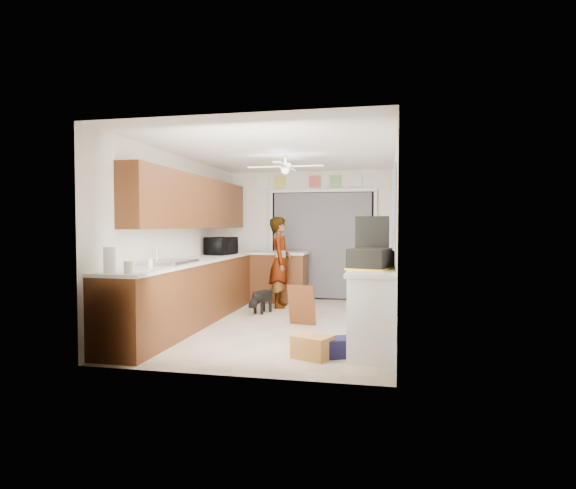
{
  "coord_description": "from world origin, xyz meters",
  "views": [
    {
      "loc": [
        1.52,
        -6.85,
        1.45
      ],
      "look_at": [
        0.0,
        0.4,
        1.15
      ],
      "focal_mm": 30.0,
      "sensor_mm": 36.0,
      "label": 1
    }
  ],
  "objects_px": {
    "navy_crate": "(340,347)",
    "paper_towel_roll": "(110,260)",
    "man": "(280,262)",
    "dog": "(263,301)",
    "cardboard_box": "(312,347)",
    "microwave": "(221,246)",
    "suitcase": "(371,259)"
  },
  "relations": [
    {
      "from": "paper_towel_roll",
      "to": "cardboard_box",
      "type": "height_order",
      "value": "paper_towel_roll"
    },
    {
      "from": "navy_crate",
      "to": "man",
      "type": "height_order",
      "value": "man"
    },
    {
      "from": "man",
      "to": "cardboard_box",
      "type": "bearing_deg",
      "value": -169.06
    },
    {
      "from": "navy_crate",
      "to": "suitcase",
      "type": "bearing_deg",
      "value": 51.45
    },
    {
      "from": "microwave",
      "to": "man",
      "type": "distance_m",
      "value": 1.07
    },
    {
      "from": "microwave",
      "to": "man",
      "type": "xyz_separation_m",
      "value": [
        0.95,
        0.39,
        -0.29
      ]
    },
    {
      "from": "man",
      "to": "dog",
      "type": "xyz_separation_m",
      "value": [
        -0.15,
        -0.62,
        -0.59
      ]
    },
    {
      "from": "microwave",
      "to": "suitcase",
      "type": "bearing_deg",
      "value": -119.64
    },
    {
      "from": "paper_towel_roll",
      "to": "navy_crate",
      "type": "relative_size",
      "value": 0.83
    },
    {
      "from": "suitcase",
      "to": "man",
      "type": "bearing_deg",
      "value": 138.15
    },
    {
      "from": "dog",
      "to": "paper_towel_roll",
      "type": "bearing_deg",
      "value": -88.55
    },
    {
      "from": "microwave",
      "to": "cardboard_box",
      "type": "height_order",
      "value": "microwave"
    },
    {
      "from": "paper_towel_roll",
      "to": "navy_crate",
      "type": "height_order",
      "value": "paper_towel_roll"
    },
    {
      "from": "microwave",
      "to": "dog",
      "type": "height_order",
      "value": "microwave"
    },
    {
      "from": "dog",
      "to": "man",
      "type": "bearing_deg",
      "value": 93.78
    },
    {
      "from": "paper_towel_roll",
      "to": "man",
      "type": "bearing_deg",
      "value": 74.21
    },
    {
      "from": "navy_crate",
      "to": "man",
      "type": "relative_size",
      "value": 0.21
    },
    {
      "from": "navy_crate",
      "to": "paper_towel_roll",
      "type": "bearing_deg",
      "value": -164.45
    },
    {
      "from": "navy_crate",
      "to": "dog",
      "type": "height_order",
      "value": "dog"
    },
    {
      "from": "paper_towel_roll",
      "to": "microwave",
      "type": "bearing_deg",
      "value": 88.61
    },
    {
      "from": "suitcase",
      "to": "dog",
      "type": "relative_size",
      "value": 1.07
    },
    {
      "from": "microwave",
      "to": "suitcase",
      "type": "xyz_separation_m",
      "value": [
        2.63,
        -2.2,
        -0.03
      ]
    },
    {
      "from": "suitcase",
      "to": "man",
      "type": "xyz_separation_m",
      "value": [
        -1.67,
        2.59,
        -0.26
      ]
    },
    {
      "from": "microwave",
      "to": "man",
      "type": "height_order",
      "value": "man"
    },
    {
      "from": "microwave",
      "to": "dog",
      "type": "xyz_separation_m",
      "value": [
        0.8,
        -0.23,
        -0.89
      ]
    },
    {
      "from": "paper_towel_roll",
      "to": "cardboard_box",
      "type": "distance_m",
      "value": 2.37
    },
    {
      "from": "microwave",
      "to": "paper_towel_roll",
      "type": "bearing_deg",
      "value": -171.12
    },
    {
      "from": "navy_crate",
      "to": "dog",
      "type": "relative_size",
      "value": 0.64
    },
    {
      "from": "cardboard_box",
      "to": "dog",
      "type": "height_order",
      "value": "dog"
    },
    {
      "from": "cardboard_box",
      "to": "man",
      "type": "relative_size",
      "value": 0.25
    },
    {
      "from": "microwave",
      "to": "man",
      "type": "relative_size",
      "value": 0.34
    },
    {
      "from": "cardboard_box",
      "to": "navy_crate",
      "type": "distance_m",
      "value": 0.32
    }
  ]
}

